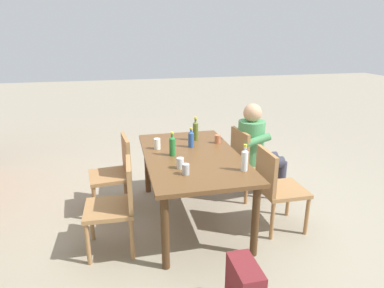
# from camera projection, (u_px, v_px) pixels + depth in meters

# --- Properties ---
(ground_plane) EXTENTS (24.00, 24.00, 0.00)m
(ground_plane) POSITION_uv_depth(u_px,v_px,m) (192.00, 217.00, 3.72)
(ground_plane) COLOR gray
(dining_table) EXTENTS (1.69, 0.98, 0.75)m
(dining_table) POSITION_uv_depth(u_px,v_px,m) (192.00, 162.00, 3.51)
(dining_table) COLOR brown
(dining_table) RESTS_ON ground_plane
(chair_near_right) EXTENTS (0.49, 0.49, 0.87)m
(chair_near_right) POSITION_uv_depth(u_px,v_px,m) (248.00, 159.00, 4.07)
(chair_near_right) COLOR #A37547
(chair_near_right) RESTS_ON ground_plane
(chair_far_left) EXTENTS (0.45, 0.45, 0.87)m
(chair_far_left) POSITION_uv_depth(u_px,v_px,m) (118.00, 202.00, 3.04)
(chair_far_left) COLOR #A37547
(chair_far_left) RESTS_ON ground_plane
(chair_near_left) EXTENTS (0.44, 0.44, 0.87)m
(chair_near_left) POSITION_uv_depth(u_px,v_px,m) (276.00, 185.00, 3.38)
(chair_near_left) COLOR #A37547
(chair_near_left) RESTS_ON ground_plane
(chair_far_right) EXTENTS (0.48, 0.48, 0.87)m
(chair_far_right) POSITION_uv_depth(u_px,v_px,m) (116.00, 170.00, 3.76)
(chair_far_right) COLOR #A37547
(chair_far_right) RESTS_ON ground_plane
(person_in_white_shirt) EXTENTS (0.47, 0.61, 1.18)m
(person_in_white_shirt) POSITION_uv_depth(u_px,v_px,m) (257.00, 146.00, 4.05)
(person_in_white_shirt) COLOR #4C935B
(person_in_white_shirt) RESTS_ON ground_plane
(bottle_blue) EXTENTS (0.06, 0.06, 0.23)m
(bottle_blue) POSITION_uv_depth(u_px,v_px,m) (191.00, 139.00, 3.69)
(bottle_blue) COLOR #2D56A3
(bottle_blue) RESTS_ON dining_table
(bottle_clear) EXTENTS (0.06, 0.06, 0.26)m
(bottle_clear) POSITION_uv_depth(u_px,v_px,m) (245.00, 159.00, 3.05)
(bottle_clear) COLOR white
(bottle_clear) RESTS_ON dining_table
(bottle_olive) EXTENTS (0.06, 0.06, 0.28)m
(bottle_olive) POSITION_uv_depth(u_px,v_px,m) (196.00, 130.00, 3.92)
(bottle_olive) COLOR #566623
(bottle_olive) RESTS_ON dining_table
(bottle_green) EXTENTS (0.06, 0.06, 0.26)m
(bottle_green) POSITION_uv_depth(u_px,v_px,m) (172.00, 145.00, 3.43)
(bottle_green) COLOR #287A38
(bottle_green) RESTS_ON dining_table
(cup_white) EXTENTS (0.07, 0.07, 0.12)m
(cup_white) POSITION_uv_depth(u_px,v_px,m) (157.00, 144.00, 3.64)
(cup_white) COLOR white
(cup_white) RESTS_ON dining_table
(cup_glass) EXTENTS (0.07, 0.07, 0.10)m
(cup_glass) POSITION_uv_depth(u_px,v_px,m) (180.00, 163.00, 3.12)
(cup_glass) COLOR silver
(cup_glass) RESTS_ON dining_table
(cup_steel) EXTENTS (0.07, 0.07, 0.10)m
(cup_steel) POSITION_uv_depth(u_px,v_px,m) (186.00, 169.00, 2.98)
(cup_steel) COLOR #B2B7BC
(cup_steel) RESTS_ON dining_table
(cup_terracotta) EXTENTS (0.07, 0.07, 0.10)m
(cup_terracotta) POSITION_uv_depth(u_px,v_px,m) (218.00, 139.00, 3.84)
(cup_terracotta) COLOR #BC6B47
(cup_terracotta) RESTS_ON dining_table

